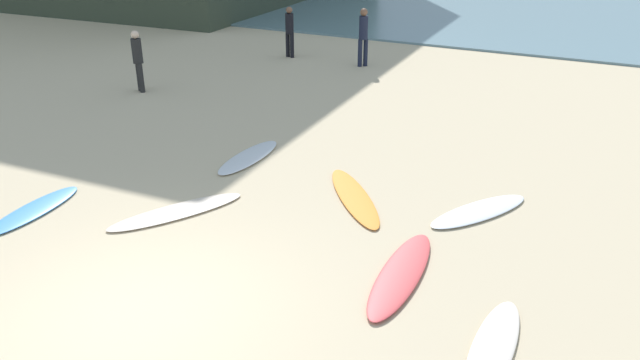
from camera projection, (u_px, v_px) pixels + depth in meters
name	position (u px, v px, depth m)	size (l,w,h in m)	color
ground_plane	(139.00, 312.00, 8.18)	(120.00, 120.00, 0.00)	#C6B28E
surfboard_0	(479.00, 211.00, 10.75)	(0.60, 2.19, 0.07)	white
surfboard_1	(177.00, 211.00, 10.75)	(0.60, 2.47, 0.06)	#F2DBC6
surfboard_2	(493.00, 347.00, 7.48)	(0.49, 2.07, 0.07)	silver
surfboard_3	(354.00, 197.00, 11.27)	(0.54, 2.55, 0.06)	orange
surfboard_4	(34.00, 210.00, 10.80)	(0.57, 2.05, 0.07)	#4791DF
surfboard_5	(249.00, 157.00, 13.00)	(0.60, 2.09, 0.08)	silver
surfboard_6	(401.00, 274.00, 8.94)	(0.58, 2.48, 0.09)	#E54D4E
beachgoer_near	(363.00, 34.00, 19.79)	(0.40, 0.40, 1.85)	#191E33
beachgoer_mid	(138.00, 58.00, 17.17)	(0.39, 0.39, 1.71)	black
beachgoer_far	(290.00, 29.00, 20.98)	(0.34, 0.34, 1.70)	black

